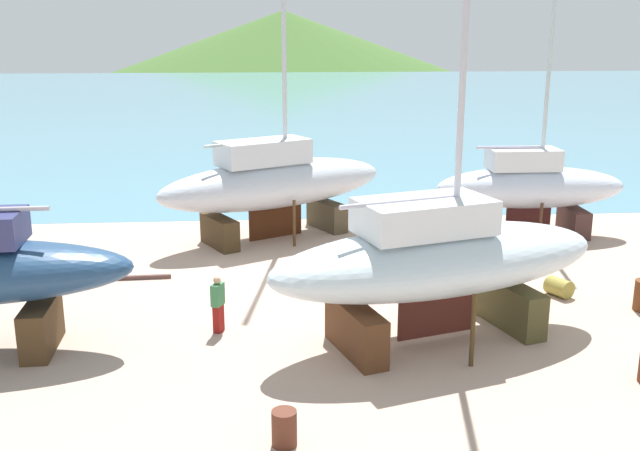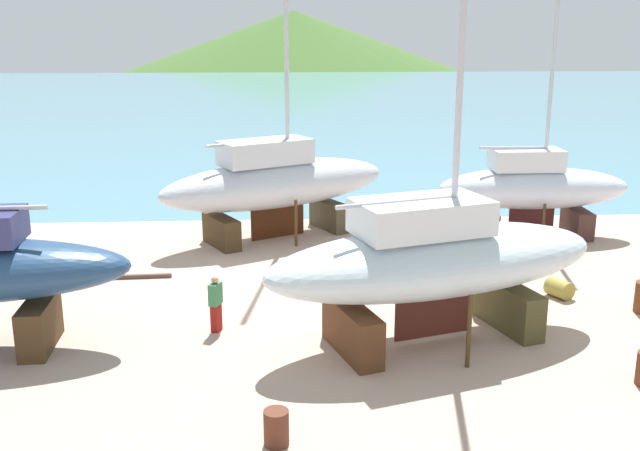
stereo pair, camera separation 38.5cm
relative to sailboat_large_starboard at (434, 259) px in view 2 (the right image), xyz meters
name	(u,v)px [view 2 (the right image)]	position (x,y,z in m)	size (l,w,h in m)	color
ground_plane	(248,316)	(-5.11, 2.03, -2.34)	(45.72, 45.72, 0.00)	tan
sea_water	(269,101)	(-5.11, 67.53, -2.34)	(153.40, 108.13, 0.01)	teal
headland_hill	(294,63)	(-0.04, 155.64, -2.34)	(133.91, 133.91, 23.49)	#3E6129
sailboat_large_starboard	(434,259)	(0.00, 0.00, 0.00)	(10.21, 6.03, 16.72)	#484123
sailboat_far_slipway	(533,188)	(6.14, 10.09, -0.29)	(7.74, 2.88, 11.92)	#4B2F2A
sailboat_small_center	(276,182)	(-4.24, 10.60, -0.03)	(10.11, 7.15, 17.64)	#4B402C
worker	(216,303)	(-5.96, 0.99, -1.49)	(0.40, 0.50, 1.65)	maroon
barrel_tipped_right	(360,266)	(-1.34, 5.74, -2.04)	(0.60, 0.60, 0.90)	#242A2E
barrel_ochre	(559,289)	(4.75, 3.08, -2.05)	(0.59, 0.59, 0.78)	olive
barrel_tipped_center	(539,262)	(5.08, 5.87, -2.07)	(0.54, 0.54, 0.84)	navy
barrel_rust_far	(276,428)	(-4.27, -5.04, -1.96)	(0.53, 0.53, 0.77)	#592B1D
timber_long_aft	(130,277)	(-9.30, 5.69, -2.28)	(2.85, 0.14, 0.13)	brown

